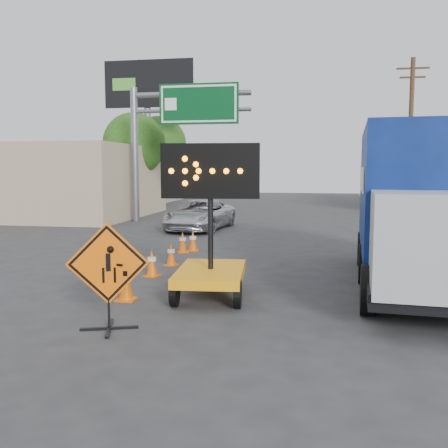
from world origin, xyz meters
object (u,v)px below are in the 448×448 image
(arrow_board, at_px, (211,264))
(pickup_truck, at_px, (200,215))
(construction_sign, at_px, (108,274))
(box_truck, at_px, (415,215))

(arrow_board, relative_size, pickup_truck, 0.68)
(construction_sign, distance_m, arrow_board, 2.74)
(arrow_board, relative_size, box_truck, 0.41)
(construction_sign, xyz_separation_m, arrow_board, (1.26, 2.42, -0.25))
(pickup_truck, bearing_deg, arrow_board, -69.44)
(arrow_board, height_order, pickup_truck, arrow_board)
(pickup_truck, height_order, box_truck, box_truck)
(pickup_truck, relative_size, box_truck, 0.60)
(construction_sign, relative_size, box_truck, 0.23)
(arrow_board, height_order, box_truck, box_truck)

